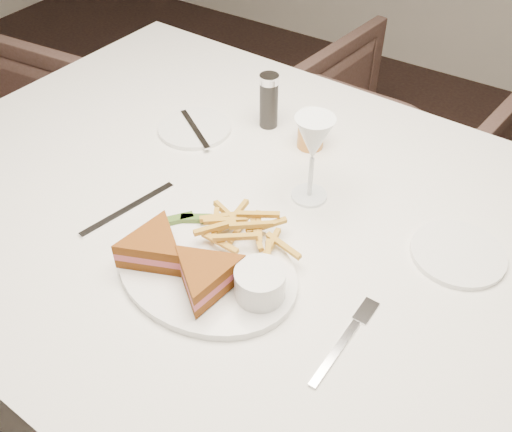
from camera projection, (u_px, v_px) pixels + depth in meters
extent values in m
cube|color=silver|center=(268.00, 342.00, 1.29)|extent=(1.58, 1.09, 0.75)
imported|color=#4B352E|center=(401.00, 139.00, 1.96)|extent=(0.71, 0.68, 0.66)
ellipsoid|color=white|center=(206.00, 269.00, 0.94)|extent=(0.33, 0.27, 0.01)
cube|color=silver|center=(128.00, 209.00, 1.06)|extent=(0.06, 0.20, 0.00)
cylinder|color=white|center=(195.00, 128.00, 1.25)|extent=(0.16, 0.16, 0.01)
cylinder|color=white|center=(458.00, 254.00, 0.97)|extent=(0.16, 0.16, 0.01)
cylinder|color=black|center=(269.00, 101.00, 1.23)|extent=(0.04, 0.04, 0.12)
cylinder|color=#B8712C|center=(311.00, 130.00, 1.18)|extent=(0.06, 0.06, 0.08)
cube|color=#3B5D20|center=(196.00, 218.00, 1.01)|extent=(0.06, 0.04, 0.01)
cube|color=#3B5D20|center=(178.00, 219.00, 1.01)|extent=(0.05, 0.05, 0.01)
cylinder|color=white|center=(260.00, 283.00, 0.88)|extent=(0.08, 0.08, 0.05)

